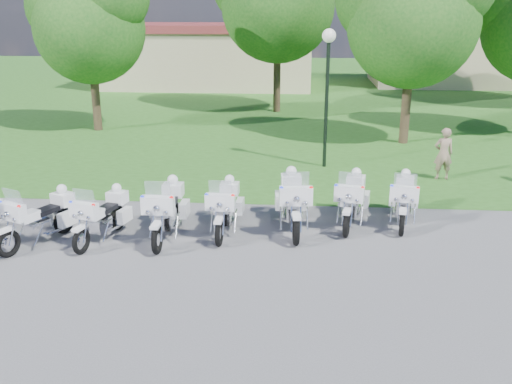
# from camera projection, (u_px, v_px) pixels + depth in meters

# --- Properties ---
(ground) EXTENTS (100.00, 100.00, 0.00)m
(ground) POSITION_uv_depth(u_px,v_px,m) (279.00, 250.00, 12.72)
(ground) COLOR #5A5A60
(ground) RESTS_ON ground
(grass_lawn) EXTENTS (100.00, 48.00, 0.01)m
(grass_lawn) POSITION_uv_depth(u_px,v_px,m) (295.00, 88.00, 38.32)
(grass_lawn) COLOR #2D611E
(grass_lawn) RESTS_ON ground
(motorcycle_1) EXTENTS (1.29, 2.05, 1.48)m
(motorcycle_1) POSITION_uv_depth(u_px,v_px,m) (41.00, 217.00, 12.93)
(motorcycle_1) COLOR black
(motorcycle_1) RESTS_ON ground
(motorcycle_2) EXTENTS (1.01, 2.08, 1.42)m
(motorcycle_2) POSITION_uv_depth(u_px,v_px,m) (103.00, 215.00, 13.13)
(motorcycle_2) COLOR black
(motorcycle_2) RESTS_ON ground
(motorcycle_3) EXTENTS (0.78, 2.36, 1.59)m
(motorcycle_3) POSITION_uv_depth(u_px,v_px,m) (167.00, 210.00, 13.25)
(motorcycle_3) COLOR black
(motorcycle_3) RESTS_ON ground
(motorcycle_4) EXTENTS (0.75, 2.21, 1.48)m
(motorcycle_4) POSITION_uv_depth(u_px,v_px,m) (225.00, 207.00, 13.60)
(motorcycle_4) COLOR black
(motorcycle_4) RESTS_ON ground
(motorcycle_5) EXTENTS (0.93, 2.48, 1.66)m
(motorcycle_5) POSITION_uv_depth(u_px,v_px,m) (293.00, 201.00, 13.75)
(motorcycle_5) COLOR black
(motorcycle_5) RESTS_ON ground
(motorcycle_6) EXTENTS (1.03, 2.25, 1.53)m
(motorcycle_6) POSITION_uv_depth(u_px,v_px,m) (352.00, 199.00, 14.09)
(motorcycle_6) COLOR black
(motorcycle_6) RESTS_ON ground
(motorcycle_7) EXTENTS (0.97, 2.18, 1.48)m
(motorcycle_7) POSITION_uv_depth(u_px,v_px,m) (404.00, 199.00, 14.16)
(motorcycle_7) COLOR black
(motorcycle_7) RESTS_ON ground
(lamp_post) EXTENTS (0.44, 0.44, 4.52)m
(lamp_post) POSITION_uv_depth(u_px,v_px,m) (328.00, 65.00, 18.30)
(lamp_post) COLOR black
(lamp_post) RESTS_ON ground
(tree_0) EXTENTS (5.39, 4.60, 7.19)m
(tree_0) POSITION_uv_depth(u_px,v_px,m) (88.00, 17.00, 23.71)
(tree_0) COLOR #38281C
(tree_0) RESTS_ON ground
(tree_2) EXTENTS (5.76, 4.92, 7.68)m
(tree_2) POSITION_uv_depth(u_px,v_px,m) (412.00, 9.00, 21.22)
(tree_2) COLOR #38281C
(tree_2) RESTS_ON ground
(building_west) EXTENTS (14.56, 8.32, 4.10)m
(building_west) POSITION_uv_depth(u_px,v_px,m) (208.00, 55.00, 39.08)
(building_west) COLOR #BDAF88
(building_west) RESTS_ON ground
(building_east) EXTENTS (11.44, 7.28, 4.10)m
(building_east) POSITION_uv_depth(u_px,v_px,m) (454.00, 54.00, 39.71)
(building_east) COLOR #BDAF88
(building_east) RESTS_ON ground
(bystander_a) EXTENTS (0.63, 0.44, 1.64)m
(bystander_a) POSITION_uv_depth(u_px,v_px,m) (443.00, 154.00, 17.68)
(bystander_a) COLOR gray
(bystander_a) RESTS_ON ground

